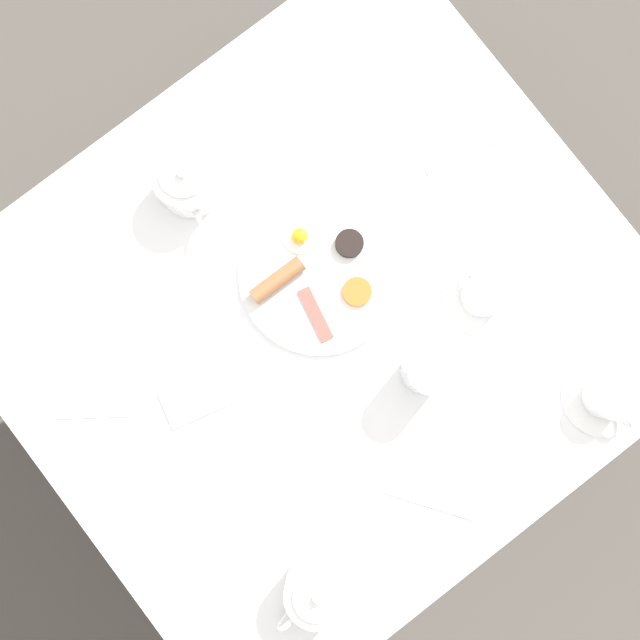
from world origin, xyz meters
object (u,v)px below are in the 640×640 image
(teacup_with_saucer_left, at_px, (484,294))
(fork_by_plate, at_px, (429,503))
(napkin_folded, at_px, (196,398))
(breakfast_plate, at_px, (318,274))
(knife_by_plate, at_px, (475,149))
(fork_spare, at_px, (94,414))
(teacup_with_saucer_right, at_px, (607,397))
(teapot_far, at_px, (187,181))
(spoon_for_tea, at_px, (315,463))
(teapot_near, at_px, (317,591))
(water_glass_tall, at_px, (426,372))

(teacup_with_saucer_left, distance_m, fork_by_plate, 0.39)
(teacup_with_saucer_left, height_order, napkin_folded, teacup_with_saucer_left)
(breakfast_plate, distance_m, teacup_with_saucer_left, 0.31)
(breakfast_plate, height_order, fork_by_plate, breakfast_plate)
(breakfast_plate, distance_m, knife_by_plate, 0.38)
(teacup_with_saucer_left, xyz_separation_m, fork_by_plate, (0.24, -0.31, -0.03))
(fork_by_plate, relative_size, fork_spare, 1.04)
(breakfast_plate, relative_size, teacup_with_saucer_right, 2.03)
(breakfast_plate, bearing_deg, napkin_folded, -81.81)
(teapot_far, distance_m, napkin_folded, 0.39)
(teapot_far, xyz_separation_m, spoon_for_tea, (0.55, -0.13, -0.04))
(teapot_far, xyz_separation_m, teacup_with_saucer_left, (0.49, 0.30, -0.02))
(teapot_near, distance_m, teacup_with_saucer_left, 0.60)
(teapot_far, xyz_separation_m, knife_by_plate, (0.27, 0.47, -0.04))
(breakfast_plate, relative_size, fork_spare, 2.12)
(teapot_near, xyz_separation_m, fork_spare, (-0.49, -0.14, -0.04))
(teacup_with_saucer_left, xyz_separation_m, teacup_with_saucer_right, (0.28, 0.06, 0.00))
(breakfast_plate, bearing_deg, fork_spare, -95.32)
(teapot_far, distance_m, water_glass_tall, 0.55)
(napkin_folded, height_order, knife_by_plate, napkin_folded)
(teapot_far, bearing_deg, spoon_for_tea, 5.74)
(teapot_near, relative_size, napkin_folded, 1.45)
(teacup_with_saucer_left, relative_size, fork_spare, 1.05)
(breakfast_plate, bearing_deg, teacup_with_saucer_left, 44.73)
(knife_by_plate, height_order, fork_spare, same)
(teapot_far, relative_size, water_glass_tall, 1.59)
(breakfast_plate, height_order, napkin_folded, breakfast_plate)
(water_glass_tall, xyz_separation_m, fork_spare, (-0.31, -0.52, -0.06))
(napkin_folded, xyz_separation_m, fork_spare, (-0.09, -0.17, -0.00))
(teacup_with_saucer_left, bearing_deg, fork_spare, -110.59)
(napkin_folded, xyz_separation_m, spoon_for_tea, (0.23, 0.10, -0.00))
(teapot_near, height_order, knife_by_plate, teapot_near)
(breakfast_plate, height_order, teacup_with_saucer_right, teacup_with_saucer_right)
(teacup_with_saucer_left, relative_size, knife_by_plate, 0.74)
(breakfast_plate, relative_size, fork_by_plate, 2.03)
(breakfast_plate, bearing_deg, teapot_near, -37.64)
(teapot_near, distance_m, fork_by_plate, 0.25)
(teacup_with_saucer_left, relative_size, spoon_for_tea, 1.04)
(teacup_with_saucer_right, xyz_separation_m, napkin_folded, (-0.45, -0.59, -0.02))
(water_glass_tall, distance_m, knife_by_plate, 0.43)
(teapot_far, xyz_separation_m, napkin_folded, (0.32, -0.23, -0.04))
(teacup_with_saucer_right, xyz_separation_m, fork_spare, (-0.54, -0.76, -0.03))
(breakfast_plate, height_order, teacup_with_saucer_left, teacup_with_saucer_left)
(water_glass_tall, distance_m, napkin_folded, 0.42)
(teapot_near, xyz_separation_m, teapot_far, (-0.72, 0.25, 0.00))
(teacup_with_saucer_left, distance_m, napkin_folded, 0.56)
(teacup_with_saucer_right, height_order, knife_by_plate, teacup_with_saucer_right)
(breakfast_plate, distance_m, napkin_folded, 0.32)
(teacup_with_saucer_left, bearing_deg, fork_by_plate, -52.35)
(water_glass_tall, bearing_deg, teacup_with_saucer_right, 44.56)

